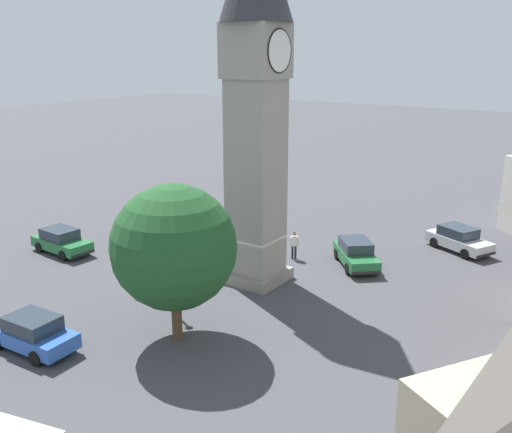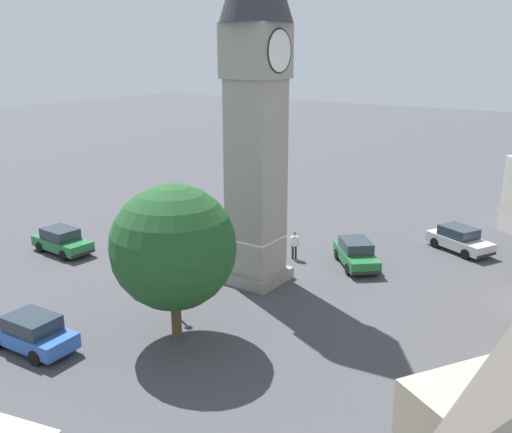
{
  "view_description": "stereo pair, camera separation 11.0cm",
  "coord_description": "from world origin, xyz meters",
  "px_view_note": "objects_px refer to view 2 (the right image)",
  "views": [
    {
      "loc": [
        -24.0,
        -16.63,
        12.12
      ],
      "look_at": [
        0.0,
        0.0,
        3.61
      ],
      "focal_mm": 40.46,
      "sensor_mm": 36.0,
      "label": 1
    },
    {
      "loc": [
        -23.94,
        -16.72,
        12.12
      ],
      "look_at": [
        0.0,
        0.0,
        3.61
      ],
      "focal_mm": 40.46,
      "sensor_mm": 36.0,
      "label": 2
    }
  ],
  "objects_px": {
    "car_white_side": "(189,241)",
    "car_red_corner": "(459,239)",
    "pedestrian": "(294,243)",
    "tree": "(173,247)",
    "car_silver_kerb": "(356,253)",
    "car_green_alley": "(145,217)",
    "clock_tower": "(256,69)",
    "car_blue_kerb": "(62,241)",
    "lamp_post": "(162,244)",
    "car_black_far": "(31,332)"
  },
  "relations": [
    {
      "from": "clock_tower",
      "to": "car_red_corner",
      "type": "distance_m",
      "value": 17.03
    },
    {
      "from": "car_blue_kerb",
      "to": "car_black_far",
      "type": "bearing_deg",
      "value": -132.85
    },
    {
      "from": "car_red_corner",
      "to": "pedestrian",
      "type": "xyz_separation_m",
      "value": [
        -7.06,
        7.68,
        0.25
      ]
    },
    {
      "from": "car_white_side",
      "to": "car_green_alley",
      "type": "distance_m",
      "value": 6.44
    },
    {
      "from": "car_white_side",
      "to": "lamp_post",
      "type": "bearing_deg",
      "value": -147.76
    },
    {
      "from": "car_silver_kerb",
      "to": "car_green_alley",
      "type": "xyz_separation_m",
      "value": [
        -1.66,
        15.46,
        0.0
      ]
    },
    {
      "from": "car_white_side",
      "to": "car_black_far",
      "type": "relative_size",
      "value": 1.02
    },
    {
      "from": "car_blue_kerb",
      "to": "tree",
      "type": "bearing_deg",
      "value": -107.27
    },
    {
      "from": "tree",
      "to": "pedestrian",
      "type": "bearing_deg",
      "value": 4.83
    },
    {
      "from": "car_green_alley",
      "to": "pedestrian",
      "type": "bearing_deg",
      "value": -87.1
    },
    {
      "from": "car_silver_kerb",
      "to": "car_green_alley",
      "type": "height_order",
      "value": "same"
    },
    {
      "from": "pedestrian",
      "to": "tree",
      "type": "distance_m",
      "value": 11.86
    },
    {
      "from": "clock_tower",
      "to": "car_white_side",
      "type": "relative_size",
      "value": 4.44
    },
    {
      "from": "car_white_side",
      "to": "car_green_alley",
      "type": "bearing_deg",
      "value": 69.93
    },
    {
      "from": "car_white_side",
      "to": "tree",
      "type": "bearing_deg",
      "value": -141.39
    },
    {
      "from": "car_blue_kerb",
      "to": "tree",
      "type": "height_order",
      "value": "tree"
    },
    {
      "from": "tree",
      "to": "lamp_post",
      "type": "bearing_deg",
      "value": 52.18
    },
    {
      "from": "clock_tower",
      "to": "tree",
      "type": "distance_m",
      "value": 10.17
    },
    {
      "from": "car_black_far",
      "to": "pedestrian",
      "type": "relative_size",
      "value": 2.5
    },
    {
      "from": "car_silver_kerb",
      "to": "car_green_alley",
      "type": "distance_m",
      "value": 15.55
    },
    {
      "from": "clock_tower",
      "to": "car_white_side",
      "type": "distance_m",
      "value": 12.02
    },
    {
      "from": "lamp_post",
      "to": "car_green_alley",
      "type": "bearing_deg",
      "value": 49.54
    },
    {
      "from": "car_red_corner",
      "to": "car_black_far",
      "type": "relative_size",
      "value": 1.05
    },
    {
      "from": "car_silver_kerb",
      "to": "pedestrian",
      "type": "xyz_separation_m",
      "value": [
        -1.06,
        3.53,
        0.25
      ]
    },
    {
      "from": "clock_tower",
      "to": "car_blue_kerb",
      "type": "xyz_separation_m",
      "value": [
        -3.23,
        12.34,
        -10.4
      ]
    },
    {
      "from": "car_green_alley",
      "to": "car_black_far",
      "type": "bearing_deg",
      "value": -150.22
    },
    {
      "from": "car_silver_kerb",
      "to": "pedestrian",
      "type": "distance_m",
      "value": 3.69
    },
    {
      "from": "car_red_corner",
      "to": "clock_tower",
      "type": "bearing_deg",
      "value": 145.35
    },
    {
      "from": "tree",
      "to": "car_green_alley",
      "type": "bearing_deg",
      "value": 50.1
    },
    {
      "from": "clock_tower",
      "to": "car_blue_kerb",
      "type": "bearing_deg",
      "value": 104.65
    },
    {
      "from": "car_red_corner",
      "to": "car_silver_kerb",
      "type": "bearing_deg",
      "value": 145.31
    },
    {
      "from": "car_blue_kerb",
      "to": "car_white_side",
      "type": "distance_m",
      "value": 7.82
    },
    {
      "from": "car_red_corner",
      "to": "pedestrian",
      "type": "bearing_deg",
      "value": 132.59
    },
    {
      "from": "clock_tower",
      "to": "pedestrian",
      "type": "xyz_separation_m",
      "value": [
        4.02,
        0.02,
        -10.16
      ]
    },
    {
      "from": "pedestrian",
      "to": "tree",
      "type": "bearing_deg",
      "value": -175.17
    },
    {
      "from": "car_green_alley",
      "to": "lamp_post",
      "type": "relative_size",
      "value": 0.96
    },
    {
      "from": "car_silver_kerb",
      "to": "tree",
      "type": "xyz_separation_m",
      "value": [
        -12.44,
        2.57,
        3.44
      ]
    },
    {
      "from": "car_silver_kerb",
      "to": "lamp_post",
      "type": "relative_size",
      "value": 0.91
    },
    {
      "from": "pedestrian",
      "to": "car_blue_kerb",
      "type": "bearing_deg",
      "value": 120.48
    },
    {
      "from": "car_blue_kerb",
      "to": "car_silver_kerb",
      "type": "relative_size",
      "value": 1.0
    },
    {
      "from": "car_red_corner",
      "to": "car_white_side",
      "type": "height_order",
      "value": "same"
    },
    {
      "from": "clock_tower",
      "to": "lamp_post",
      "type": "height_order",
      "value": "clock_tower"
    },
    {
      "from": "car_white_side",
      "to": "car_red_corner",
      "type": "bearing_deg",
      "value": -53.94
    },
    {
      "from": "car_red_corner",
      "to": "car_green_alley",
      "type": "height_order",
      "value": "same"
    },
    {
      "from": "car_white_side",
      "to": "car_blue_kerb",
      "type": "bearing_deg",
      "value": 124.57
    },
    {
      "from": "car_black_far",
      "to": "lamp_post",
      "type": "height_order",
      "value": "lamp_post"
    },
    {
      "from": "car_silver_kerb",
      "to": "tree",
      "type": "relative_size",
      "value": 0.61
    },
    {
      "from": "tree",
      "to": "lamp_post",
      "type": "distance_m",
      "value": 3.72
    },
    {
      "from": "car_red_corner",
      "to": "car_black_far",
      "type": "distance_m",
      "value": 25.16
    },
    {
      "from": "car_white_side",
      "to": "car_green_alley",
      "type": "height_order",
      "value": "same"
    }
  ]
}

